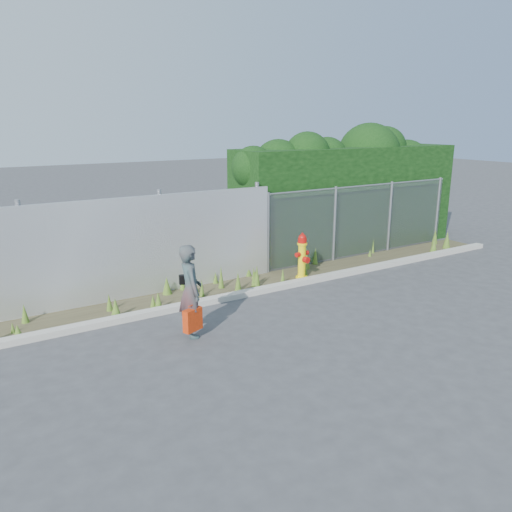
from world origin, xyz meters
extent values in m
plane|color=#3C3C3F|center=(0.00, 0.00, 0.00)|extent=(80.00, 80.00, 0.00)
cube|color=#ABA79B|center=(0.00, 1.80, 0.06)|extent=(16.00, 0.22, 0.12)
cube|color=#423B25|center=(0.00, 2.40, 0.01)|extent=(16.00, 1.20, 0.01)
cone|color=#3D611D|center=(-3.13, 2.00, 0.21)|extent=(0.21, 0.21, 0.41)
cone|color=#3D611D|center=(4.34, 2.75, 0.11)|extent=(0.11, 0.11, 0.21)
cone|color=#3D611D|center=(0.46, 3.00, 0.16)|extent=(0.19, 0.19, 0.31)
cone|color=#3D611D|center=(6.98, 2.23, 0.26)|extent=(0.23, 0.23, 0.53)
cone|color=#3D611D|center=(-1.16, 2.25, 0.20)|extent=(0.11, 0.11, 0.41)
cone|color=#3D611D|center=(2.06, 2.73, 0.27)|extent=(0.21, 0.21, 0.55)
cone|color=#3D611D|center=(-4.88, 1.97, 0.13)|extent=(0.18, 0.18, 0.27)
cone|color=#3D611D|center=(-4.66, 2.68, 0.19)|extent=(0.15, 0.15, 0.38)
cone|color=#3D611D|center=(1.64, 2.29, 0.21)|extent=(0.23, 0.23, 0.43)
cone|color=#3D611D|center=(-2.31, 2.17, 0.14)|extent=(0.13, 0.13, 0.27)
cone|color=#3D611D|center=(0.16, 2.24, 0.24)|extent=(0.10, 0.10, 0.48)
cone|color=#3D611D|center=(0.19, 2.23, 0.21)|extent=(0.16, 0.16, 0.42)
cone|color=#3D611D|center=(-0.49, 2.89, 0.15)|extent=(0.13, 0.13, 0.29)
cone|color=#3D611D|center=(-1.45, 1.97, 0.20)|extent=(0.18, 0.18, 0.39)
cone|color=#3D611D|center=(0.48, 2.69, 0.11)|extent=(0.19, 0.19, 0.21)
cone|color=#3D611D|center=(4.69, 2.98, 0.20)|extent=(0.08, 0.08, 0.40)
cone|color=#3D611D|center=(-1.34, 2.88, 0.12)|extent=(0.14, 0.14, 0.25)
cone|color=#3D611D|center=(-3.13, 2.45, 0.18)|extent=(0.14, 0.14, 0.37)
cone|color=#3D611D|center=(6.23, 2.09, 0.23)|extent=(0.21, 0.21, 0.46)
cone|color=#3D611D|center=(-1.76, 2.78, 0.20)|extent=(0.22, 0.22, 0.40)
cone|color=#3D611D|center=(-1.18, 2.56, 0.13)|extent=(0.18, 0.18, 0.26)
cone|color=#3D611D|center=(7.14, 2.78, 0.24)|extent=(0.17, 0.17, 0.48)
cone|color=#3D611D|center=(0.20, 2.16, 0.26)|extent=(0.15, 0.15, 0.52)
cone|color=#3D611D|center=(2.54, 2.95, 0.23)|extent=(0.15, 0.15, 0.45)
cone|color=#3D611D|center=(-2.26, 2.00, 0.19)|extent=(0.17, 0.17, 0.38)
cone|color=#3D611D|center=(-4.93, 2.28, 0.10)|extent=(0.09, 0.09, 0.21)
cone|color=#3D611D|center=(-0.32, 2.13, 0.22)|extent=(0.16, 0.16, 0.45)
cone|color=#3D611D|center=(0.83, 2.03, 0.19)|extent=(0.12, 0.12, 0.38)
cone|color=#3D611D|center=(-0.54, 2.52, 0.27)|extent=(0.13, 0.13, 0.54)
cube|color=silver|center=(-3.25, 3.00, 1.10)|extent=(8.50, 0.08, 2.20)
cylinder|color=gray|center=(-4.50, 3.12, 1.15)|extent=(0.10, 0.10, 2.30)
cylinder|color=gray|center=(-1.70, 3.12, 1.15)|extent=(0.10, 0.10, 2.30)
cylinder|color=gray|center=(0.80, 3.12, 1.15)|extent=(0.10, 0.10, 2.30)
cube|color=gray|center=(4.25, 3.00, 1.00)|extent=(6.50, 0.03, 2.00)
cylinder|color=gray|center=(4.25, 3.00, 2.00)|extent=(6.50, 0.04, 0.04)
cylinder|color=gray|center=(1.05, 3.00, 1.02)|extent=(0.07, 0.07, 2.05)
cylinder|color=gray|center=(3.20, 3.00, 1.02)|extent=(0.07, 0.07, 2.05)
cylinder|color=gray|center=(5.30, 3.00, 1.02)|extent=(0.07, 0.07, 2.05)
cylinder|color=gray|center=(7.40, 3.00, 1.02)|extent=(0.07, 0.07, 2.05)
cube|color=black|center=(4.55, 4.00, 1.50)|extent=(7.30, 1.60, 3.00)
sphere|color=black|center=(1.26, 4.03, 2.55)|extent=(1.14, 1.14, 1.14)
sphere|color=black|center=(2.22, 4.30, 2.57)|extent=(1.38, 1.38, 1.38)
sphere|color=black|center=(3.00, 4.02, 2.81)|extent=(1.29, 1.29, 1.29)
sphere|color=black|center=(3.87, 4.22, 2.70)|extent=(1.20, 1.20, 1.20)
sphere|color=black|center=(4.49, 4.09, 2.35)|extent=(1.15, 1.15, 1.15)
sphere|color=black|center=(5.46, 4.16, 2.74)|extent=(1.90, 1.90, 1.90)
sphere|color=black|center=(6.24, 4.30, 2.91)|extent=(1.36, 1.36, 1.36)
sphere|color=black|center=(7.04, 4.11, 2.40)|extent=(1.53, 1.53, 1.53)
cylinder|color=yellow|center=(1.48, 2.16, 0.03)|extent=(0.28, 0.28, 0.06)
cylinder|color=yellow|center=(1.48, 2.16, 0.43)|extent=(0.18, 0.18, 0.86)
cylinder|color=yellow|center=(1.48, 2.16, 0.88)|extent=(0.24, 0.24, 0.05)
cylinder|color=#B20F0A|center=(1.48, 2.16, 0.95)|extent=(0.21, 0.21, 0.10)
sphere|color=#B20F0A|center=(1.48, 2.16, 1.02)|extent=(0.19, 0.19, 0.19)
cylinder|color=#B20F0A|center=(1.48, 2.16, 1.12)|extent=(0.05, 0.05, 0.05)
cylinder|color=#B20F0A|center=(1.34, 2.16, 0.63)|extent=(0.10, 0.11, 0.11)
cylinder|color=#B20F0A|center=(1.63, 2.16, 0.63)|extent=(0.10, 0.11, 0.11)
cylinder|color=#B20F0A|center=(1.48, 2.02, 0.50)|extent=(0.15, 0.12, 0.15)
imported|color=#106967|center=(-2.20, 0.53, 0.84)|extent=(0.50, 0.67, 1.67)
cube|color=#A32A09|center=(-2.27, 0.31, 0.38)|extent=(0.36, 0.13, 0.40)
cylinder|color=#A32A09|center=(-2.27, 0.31, 0.65)|extent=(0.17, 0.02, 0.02)
cube|color=black|center=(-2.19, 0.76, 0.98)|extent=(0.22, 0.09, 0.17)
camera|label=1|loc=(-5.61, -7.12, 3.71)|focal=35.00mm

